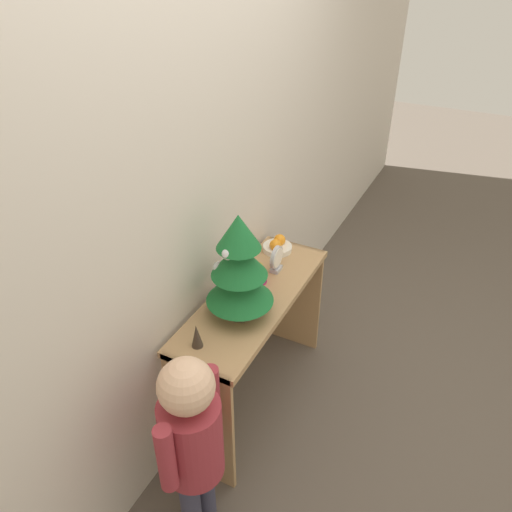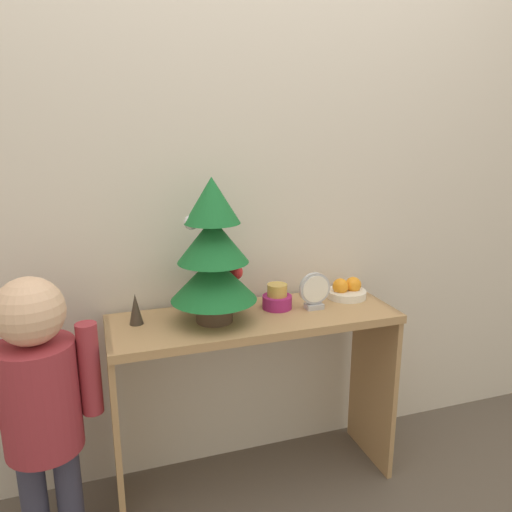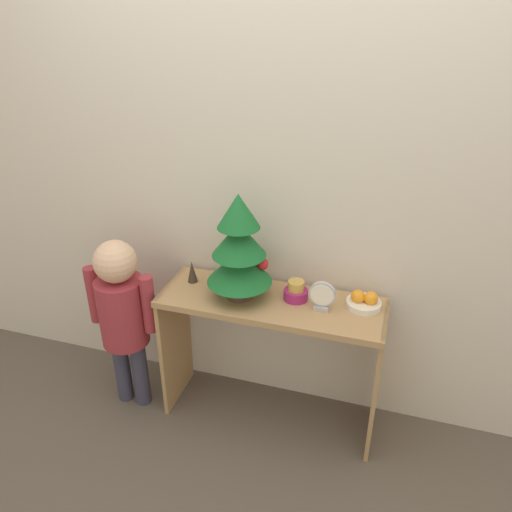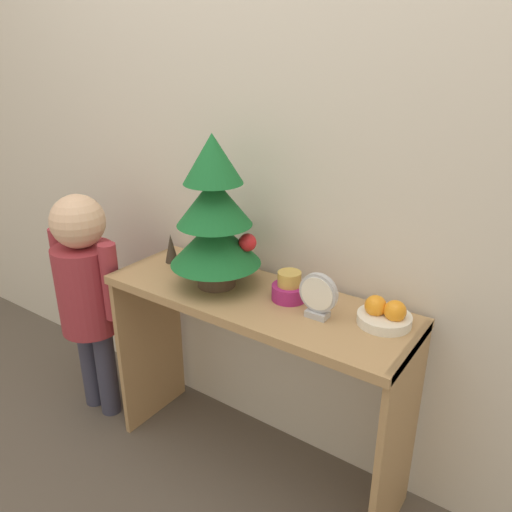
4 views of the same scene
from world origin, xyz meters
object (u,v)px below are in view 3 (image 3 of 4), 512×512
object	(u,v)px
singing_bowl	(296,292)
desk_clock	(322,296)
mini_tree	(239,248)
child_figure	(122,309)
figurine	(192,271)
fruit_bowl	(364,301)

from	to	relation	value
singing_bowl	desk_clock	bearing A→B (deg)	-21.76
mini_tree	child_figure	xyz separation A→B (m)	(-0.57, -0.10, -0.36)
singing_bowl	figurine	world-z (taller)	figurine
singing_bowl	desk_clock	distance (m)	0.14
singing_bowl	child_figure	bearing A→B (deg)	-169.45
fruit_bowl	mini_tree	bearing A→B (deg)	-172.43
mini_tree	child_figure	world-z (taller)	mini_tree
fruit_bowl	child_figure	distance (m)	1.15
fruit_bowl	desk_clock	bearing A→B (deg)	-156.61
desk_clock	mini_tree	bearing A→B (deg)	179.69
singing_bowl	child_figure	distance (m)	0.85
figurine	mini_tree	bearing A→B (deg)	-12.44
figurine	desk_clock	bearing A→B (deg)	-5.31
fruit_bowl	figurine	xyz separation A→B (m)	(-0.81, -0.02, 0.03)
desk_clock	child_figure	distance (m)	0.97
singing_bowl	figurine	bearing A→B (deg)	179.05
figurine	child_figure	distance (m)	0.39
mini_tree	figurine	world-z (taller)	mini_tree
desk_clock	child_figure	world-z (taller)	child_figure
mini_tree	desk_clock	xyz separation A→B (m)	(0.38, -0.00, -0.18)
mini_tree	fruit_bowl	bearing A→B (deg)	7.57
figurine	fruit_bowl	bearing A→B (deg)	1.14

